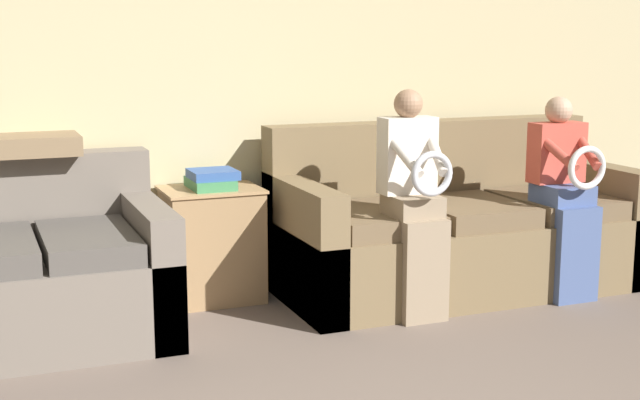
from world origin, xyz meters
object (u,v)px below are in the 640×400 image
couch_main (454,231)px  throw_pillow (37,144)px  side_shelf (212,243)px  child_right_seated (566,189)px  book_stack (211,179)px  child_left_seated (415,195)px

couch_main → throw_pillow: 2.40m
couch_main → side_shelf: 1.42m
child_right_seated → book_stack: bearing=160.0°
couch_main → child_right_seated: (0.48, -0.40, 0.28)m
child_right_seated → book_stack: child_right_seated is taller
child_right_seated → side_shelf: child_right_seated is taller
child_left_seated → couch_main: bearing=39.6°
couch_main → throw_pillow: bearing=171.0°
couch_main → side_shelf: bearing=168.6°
child_right_seated → book_stack: 1.98m
child_left_seated → side_shelf: size_ratio=1.87×
child_left_seated → throw_pillow: bearing=157.5°
couch_main → child_right_seated: child_right_seated is taller
throw_pillow → child_right_seated: bearing=-15.4°
child_right_seated → child_left_seated: bearing=179.6°
child_right_seated → throw_pillow: bearing=164.6°
child_left_seated → child_right_seated: 0.95m
couch_main → book_stack: (-1.39, 0.28, 0.35)m
child_left_seated → side_shelf: child_left_seated is taller
child_right_seated → throw_pillow: (-2.77, 0.76, 0.30)m
couch_main → side_shelf: couch_main is taller
couch_main → child_left_seated: size_ratio=1.76×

